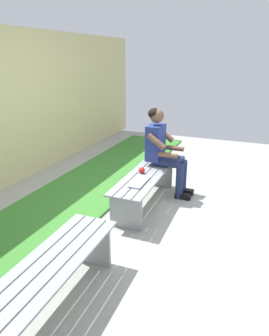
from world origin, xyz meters
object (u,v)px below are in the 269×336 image
(bench_far, at_px, (48,278))
(person_seated, at_px, (163,148))
(apple, at_px, (142,170))
(book_open, at_px, (140,182))
(bench_near, at_px, (145,181))

(bench_far, relative_size, person_seated, 1.29)
(apple, bearing_deg, bench_far, 1.49)
(bench_far, relative_size, book_open, 3.87)
(bench_far, xyz_separation_m, apple, (-2.11, -0.05, 0.15))
(bench_near, height_order, bench_far, same)
(person_seated, height_order, book_open, person_seated)
(bench_far, height_order, apple, apple)
(bench_near, bearing_deg, book_open, 7.82)
(person_seated, bearing_deg, bench_far, -2.24)
(bench_near, height_order, book_open, book_open)
(bench_near, relative_size, book_open, 3.89)
(apple, bearing_deg, person_seated, 160.89)
(bench_near, distance_m, apple, 0.16)
(book_open, bearing_deg, bench_near, -173.75)
(person_seated, bearing_deg, bench_near, -12.24)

